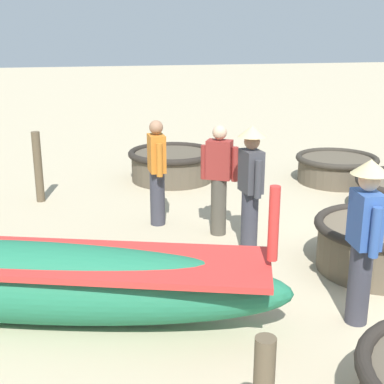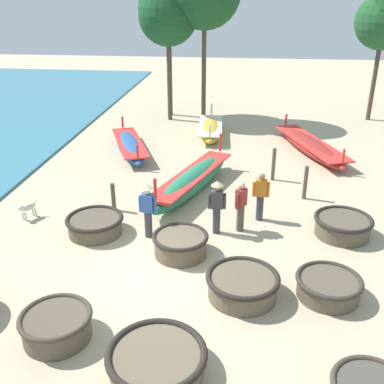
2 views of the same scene
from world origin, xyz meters
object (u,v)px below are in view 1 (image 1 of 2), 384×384
(fisherman_by_coracle, at_px, (157,170))
(fisherman_standing_left, at_px, (364,232))
(coracle_beside_post, at_px, (377,244))
(fisherman_with_hat, at_px, (251,181))
(fisherman_hauling, at_px, (219,177))
(long_boat_white_hull, at_px, (12,279))
(coracle_nearest, at_px, (172,164))
(coracle_far_left, at_px, (336,167))
(mooring_post_inland, at_px, (38,167))

(fisherman_by_coracle, bearing_deg, fisherman_standing_left, -155.99)
(coracle_beside_post, xyz_separation_m, fisherman_with_hat, (0.89, 1.32, 0.62))
(fisherman_hauling, bearing_deg, fisherman_by_coracle, 52.64)
(long_boat_white_hull, distance_m, fisherman_with_hat, 3.11)
(fisherman_hauling, bearing_deg, coracle_nearest, 1.33)
(long_boat_white_hull, bearing_deg, coracle_nearest, -28.58)
(coracle_nearest, height_order, fisherman_with_hat, fisherman_with_hat)
(coracle_far_left, xyz_separation_m, long_boat_white_hull, (-3.87, 5.61, 0.13))
(coracle_nearest, distance_m, mooring_post_inland, 2.61)
(coracle_beside_post, distance_m, coracle_nearest, 4.85)
(fisherman_hauling, xyz_separation_m, fisherman_with_hat, (-0.70, -0.22, 0.12))
(coracle_far_left, distance_m, mooring_post_inland, 5.49)
(coracle_nearest, relative_size, fisherman_by_coracle, 1.08)
(coracle_beside_post, xyz_separation_m, fisherman_standing_left, (-1.06, 0.87, 0.62))
(coracle_beside_post, height_order, mooring_post_inland, mooring_post_inland)
(coracle_far_left, distance_m, coracle_nearest, 3.15)
(long_boat_white_hull, bearing_deg, fisherman_by_coracle, -38.78)
(long_boat_white_hull, relative_size, mooring_post_inland, 4.63)
(coracle_far_left, relative_size, fisherman_by_coracle, 0.99)
(fisherman_with_hat, bearing_deg, fisherman_hauling, 17.25)
(coracle_far_left, relative_size, fisherman_with_hat, 0.93)
(coracle_nearest, distance_m, long_boat_white_hull, 5.40)
(fisherman_standing_left, xyz_separation_m, fisherman_hauling, (2.64, 0.67, -0.12))
(coracle_beside_post, relative_size, coracle_nearest, 0.90)
(fisherman_with_hat, bearing_deg, coracle_nearest, 4.43)
(fisherman_hauling, bearing_deg, mooring_post_inland, 49.42)
(mooring_post_inland, bearing_deg, long_boat_white_hull, 178.11)
(long_boat_white_hull, relative_size, fisherman_by_coracle, 3.54)
(mooring_post_inland, bearing_deg, fisherman_hauling, -130.58)
(coracle_far_left, relative_size, fisherman_hauling, 0.99)
(fisherman_with_hat, bearing_deg, coracle_beside_post, -123.99)
(coracle_nearest, xyz_separation_m, fisherman_with_hat, (-3.69, -0.29, 0.64))
(coracle_beside_post, relative_size, long_boat_white_hull, 0.28)
(fisherman_with_hat, bearing_deg, mooring_post_inland, 43.80)
(coracle_beside_post, relative_size, fisherman_with_hat, 0.92)
(coracle_beside_post, bearing_deg, mooring_post_inland, 47.29)
(fisherman_hauling, bearing_deg, coracle_beside_post, -135.92)
(coracle_nearest, xyz_separation_m, long_boat_white_hull, (-4.74, 2.58, 0.10))
(coracle_nearest, bearing_deg, fisherman_by_coracle, 163.68)
(fisherman_by_coracle, height_order, fisherman_with_hat, fisherman_with_hat)
(long_boat_white_hull, bearing_deg, fisherman_hauling, -56.59)
(fisherman_by_coracle, relative_size, fisherman_standing_left, 0.94)
(long_boat_white_hull, height_order, fisherman_by_coracle, fisherman_by_coracle)
(fisherman_with_hat, height_order, mooring_post_inland, fisherman_with_hat)
(coracle_beside_post, distance_m, long_boat_white_hull, 4.19)
(coracle_beside_post, height_order, fisherman_by_coracle, fisherman_by_coracle)
(coracle_far_left, distance_m, coracle_beside_post, 3.96)
(fisherman_by_coracle, distance_m, fisherman_hauling, 0.97)
(coracle_beside_post, distance_m, fisherman_hauling, 2.26)
(coracle_far_left, relative_size, mooring_post_inland, 1.30)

